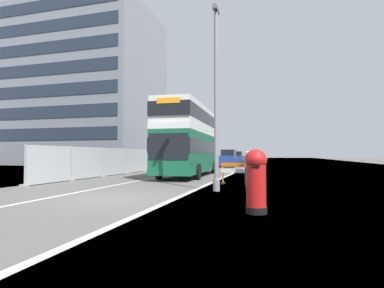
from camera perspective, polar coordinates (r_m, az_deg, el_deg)
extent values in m
cube|color=#565451|center=(11.35, -14.92, -10.19)|extent=(140.00, 280.00, 0.10)
cube|color=#B2AFA8|center=(10.40, -4.12, -10.75)|extent=(0.24, 196.00, 0.01)
cube|color=silver|center=(12.64, -23.94, -9.03)|extent=(0.16, 168.00, 0.01)
cube|color=#145638|center=(22.28, -0.32, -1.67)|extent=(3.01, 10.85, 2.71)
cube|color=silver|center=(22.34, -0.32, 2.33)|extent=(3.01, 10.85, 0.40)
cube|color=silver|center=(22.44, -0.32, 4.83)|extent=(2.98, 10.75, 1.56)
cube|color=black|center=(22.29, -0.32, -0.62)|extent=(3.04, 10.96, 0.87)
cube|color=black|center=(22.44, -0.32, 4.83)|extent=(3.03, 10.91, 0.86)
cube|color=black|center=(17.08, -4.55, -0.42)|extent=(2.34, 0.16, 1.49)
cube|color=orange|center=(17.36, -4.53, 8.28)|extent=(1.40, 0.12, 0.32)
cube|color=#145638|center=(22.30, -0.32, -4.69)|extent=(3.04, 10.96, 0.36)
cylinder|color=black|center=(19.47, -6.29, -5.16)|extent=(0.34, 1.01, 1.00)
cylinder|color=black|center=(18.78, 1.08, -5.29)|extent=(0.34, 1.01, 1.00)
cylinder|color=black|center=(25.48, -1.55, -4.42)|extent=(0.34, 1.01, 1.00)
cylinder|color=black|center=(24.96, 4.12, -4.47)|extent=(0.34, 1.01, 1.00)
cylinder|color=gray|center=(13.19, 4.63, 8.24)|extent=(0.18, 0.18, 7.84)
cube|color=slate|center=(14.46, 4.58, 24.21)|extent=(0.20, 0.70, 0.20)
cylinder|color=gray|center=(13.05, 4.67, -7.84)|extent=(0.29, 0.29, 0.50)
cylinder|color=black|center=(8.40, 12.14, -12.18)|extent=(0.57, 0.57, 0.18)
cylinder|color=red|center=(8.30, 12.11, -7.32)|extent=(0.53, 0.53, 1.25)
sphere|color=red|center=(8.27, 12.07, -3.00)|extent=(0.59, 0.59, 0.59)
cube|color=black|center=(8.00, 11.96, -4.04)|extent=(0.22, 0.03, 0.07)
cube|color=orange|center=(16.03, 8.75, -3.94)|extent=(1.84, 0.29, 0.20)
cube|color=white|center=(16.04, 8.76, -5.08)|extent=(1.84, 0.29, 0.20)
cube|color=orange|center=(16.27, 5.91, -5.74)|extent=(0.08, 0.08, 1.03)
cube|color=black|center=(16.30, 5.92, -7.41)|extent=(0.19, 0.45, 0.08)
cube|color=orange|center=(15.88, 11.68, -5.80)|extent=(0.08, 0.08, 1.03)
cube|color=black|center=(15.92, 11.69, -7.51)|extent=(0.19, 0.45, 0.08)
cube|color=#A8AAAD|center=(17.99, -25.40, -3.48)|extent=(0.04, 3.26, 2.01)
cube|color=#A8AAAD|center=(20.67, -19.18, -3.35)|extent=(0.04, 3.26, 2.01)
cube|color=#A8AAAD|center=(23.54, -14.44, -3.21)|extent=(0.04, 3.26, 2.01)
cube|color=#A8AAAD|center=(26.53, -10.75, -3.10)|extent=(0.04, 3.26, 2.01)
cube|color=#A8AAAD|center=(29.62, -7.81, -2.99)|extent=(0.04, 3.26, 2.01)
cube|color=#A8AAAD|center=(32.76, -5.44, -2.91)|extent=(0.04, 3.26, 2.01)
cube|color=#A8AAAD|center=(35.96, -3.48, -2.83)|extent=(0.04, 3.26, 2.01)
cube|color=#A8AAAD|center=(39.18, -1.84, -2.76)|extent=(0.04, 3.26, 2.01)
cylinder|color=#939699|center=(16.74, -29.23, -3.55)|extent=(0.06, 0.06, 2.11)
cube|color=gray|center=(16.80, -29.29, -6.93)|extent=(0.44, 0.20, 0.12)
cylinder|color=#939699|center=(19.30, -22.07, -3.41)|extent=(0.06, 0.06, 2.11)
cube|color=gray|center=(19.35, -22.11, -6.35)|extent=(0.44, 0.20, 0.12)
cylinder|color=#939699|center=(22.09, -16.66, -3.28)|extent=(0.06, 0.06, 2.11)
cube|color=gray|center=(22.13, -16.68, -5.85)|extent=(0.44, 0.20, 0.12)
cylinder|color=#939699|center=(25.02, -12.48, -3.15)|extent=(0.06, 0.06, 2.11)
cube|color=gray|center=(25.07, -12.50, -5.42)|extent=(0.44, 0.20, 0.12)
cylinder|color=#939699|center=(28.07, -9.20, -3.04)|extent=(0.06, 0.06, 2.11)
cube|color=gray|center=(28.10, -9.21, -5.07)|extent=(0.44, 0.20, 0.12)
cylinder|color=#939699|center=(31.18, -6.56, -2.95)|extent=(0.06, 0.06, 2.11)
cube|color=gray|center=(31.22, -6.57, -4.77)|extent=(0.44, 0.20, 0.12)
cylinder|color=#939699|center=(34.35, -4.41, -2.87)|extent=(0.06, 0.06, 2.11)
cube|color=gray|center=(34.38, -4.42, -4.52)|extent=(0.44, 0.20, 0.12)
cylinder|color=#939699|center=(37.56, -2.63, -2.79)|extent=(0.06, 0.06, 2.11)
cube|color=gray|center=(37.59, -2.63, -4.31)|extent=(0.44, 0.20, 0.12)
cylinder|color=#939699|center=(40.81, -1.12, -2.73)|extent=(0.06, 0.06, 2.11)
cube|color=gray|center=(40.83, -1.12, -4.12)|extent=(0.44, 0.20, 0.12)
cube|color=navy|center=(37.96, 6.99, -3.15)|extent=(1.74, 4.23, 1.25)
cube|color=black|center=(37.96, 6.98, -1.64)|extent=(1.60, 2.33, 0.74)
cylinder|color=black|center=(39.15, 8.54, -3.84)|extent=(0.20, 0.60, 0.60)
cylinder|color=black|center=(39.41, 6.03, -3.84)|extent=(0.20, 0.60, 0.60)
cylinder|color=black|center=(36.56, 8.03, -3.98)|extent=(0.20, 0.60, 0.60)
cylinder|color=black|center=(36.83, 5.35, -3.98)|extent=(0.20, 0.60, 0.60)
cube|color=silver|center=(44.68, 7.13, -2.99)|extent=(1.80, 3.82, 1.22)
cube|color=black|center=(44.68, 7.13, -1.68)|extent=(1.66, 2.10, 0.83)
cylinder|color=black|center=(45.74, 8.47, -3.57)|extent=(0.20, 0.60, 0.60)
cylinder|color=black|center=(46.00, 6.24, -3.57)|extent=(0.20, 0.60, 0.60)
cylinder|color=black|center=(43.40, 8.08, -3.66)|extent=(0.20, 0.60, 0.60)
cylinder|color=black|center=(43.67, 5.73, -3.66)|extent=(0.20, 0.60, 0.60)
cube|color=navy|center=(50.58, 8.57, -2.91)|extent=(1.75, 4.23, 1.14)
cube|color=black|center=(50.57, 8.57, -1.83)|extent=(1.61, 2.32, 0.76)
cylinder|color=black|center=(51.79, 9.72, -3.38)|extent=(0.20, 0.60, 0.60)
cylinder|color=black|center=(52.00, 7.79, -3.38)|extent=(0.20, 0.60, 0.60)
cylinder|color=black|center=(49.18, 9.40, -3.46)|extent=(0.20, 0.60, 0.60)
cylinder|color=black|center=(49.41, 7.37, -3.46)|extent=(0.20, 0.60, 0.60)
cylinder|color=#4C3D2D|center=(53.94, -6.50, -1.98)|extent=(0.37, 0.37, 3.15)
cylinder|color=#4C3D2D|center=(53.67, -5.67, -0.63)|extent=(1.75, 0.24, 1.17)
cylinder|color=#4C3D2D|center=(54.39, -5.83, -0.97)|extent=(0.98, 1.42, 1.06)
cylinder|color=#4C3D2D|center=(54.55, -6.71, -0.48)|extent=(0.99, 1.10, 0.91)
cylinder|color=#4C3D2D|center=(54.17, -6.87, -0.20)|extent=(0.94, 0.26, 1.09)
cylinder|color=#4C3D2D|center=(53.51, -7.07, -0.27)|extent=(0.84, 1.41, 1.98)
cylinder|color=#4C3D2D|center=(53.51, -6.50, -0.04)|extent=(0.49, 0.99, 1.10)
cylinder|color=#4C3D2D|center=(56.61, -6.71, -1.35)|extent=(0.34, 0.34, 4.39)
cylinder|color=#4C3D2D|center=(56.45, -6.04, 1.46)|extent=(1.52, 0.16, 1.73)
cylinder|color=#4C3D2D|center=(57.16, -6.23, -0.20)|extent=(0.66, 1.50, 1.79)
cylinder|color=#4C3D2D|center=(57.18, -7.00, 0.94)|extent=(1.07, 0.82, 1.27)
cylinder|color=#4C3D2D|center=(56.57, -7.16, -0.51)|extent=(0.97, 0.63, 1.05)
cylinder|color=#4C3D2D|center=(55.75, -6.52, 0.24)|extent=(1.18, 1.67, 1.19)
cylinder|color=#2D3342|center=(15.53, 10.51, -6.11)|extent=(0.29, 0.29, 0.92)
cylinder|color=#B2A89E|center=(15.50, 10.49, -3.28)|extent=(0.34, 0.34, 0.62)
sphere|color=tan|center=(15.49, 10.48, -1.73)|extent=(0.22, 0.22, 0.22)
cube|color=gray|center=(53.65, -21.03, 9.45)|extent=(25.58, 15.72, 24.19)
cube|color=#232D3D|center=(46.62, -26.96, 1.67)|extent=(24.04, 0.08, 1.69)
cube|color=#232D3D|center=(46.90, -26.90, 5.36)|extent=(24.04, 0.08, 1.69)
cube|color=#232D3D|center=(47.37, -26.84, 9.00)|extent=(24.04, 0.08, 1.69)
cube|color=#232D3D|center=(48.03, -26.79, 12.54)|extent=(24.04, 0.08, 1.69)
cube|color=#232D3D|center=(48.86, -26.73, 15.98)|extent=(24.04, 0.08, 1.69)
cube|color=#232D3D|center=(49.87, -26.67, 19.29)|extent=(24.04, 0.08, 1.69)
cube|color=#232D3D|center=(51.03, -26.61, 22.46)|extent=(24.04, 0.08, 1.69)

